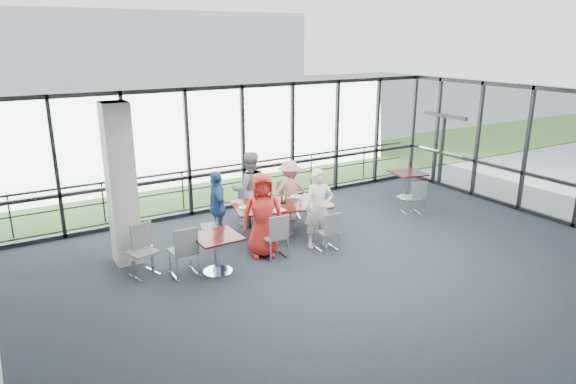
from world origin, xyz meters
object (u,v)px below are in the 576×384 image
diner_near_left (263,215)px  chair_main_nl (273,236)px  diner_far_right (290,191)px  chair_main_fl (251,204)px  side_table_left (217,242)px  structural_column (121,185)px  side_table_right (408,176)px  chair_spare_lb (142,252)px  chair_spare_r (412,198)px  diner_end (217,207)px  chair_spare_la (183,251)px  chair_main_nr (327,231)px  diner_near_right (319,209)px  diner_far_left (250,189)px  main_table (281,208)px  chair_main_end (210,226)px  chair_main_fr (291,200)px

diner_near_left → chair_main_nl: bearing=-34.4°
diner_far_right → chair_main_fl: (-0.82, 0.45, -0.33)m
chair_main_nl → chair_main_fl: chair_main_nl is taller
side_table_left → diner_far_right: (2.70, 1.80, 0.12)m
structural_column → diner_far_right: bearing=5.7°
side_table_left → side_table_right: (6.45, 1.65, 0.00)m
chair_spare_lb → chair_spare_r: (6.90, 0.04, -0.05)m
side_table_left → chair_main_nl: 1.28m
diner_end → chair_spare_la: 1.75m
structural_column → diner_far_right: (4.05, 0.40, -0.85)m
diner_end → chair_main_nr: 2.43m
diner_near_right → chair_spare_la: size_ratio=1.76×
diner_far_left → diner_far_right: 1.02m
side_table_right → diner_near_left: size_ratio=0.57×
structural_column → diner_far_right: structural_column is taller
diner_near_right → chair_main_fl: bearing=118.9°
side_table_right → diner_near_left: bearing=-165.4°
side_table_left → diner_end: diner_end is taller
side_table_left → chair_spare_la: bearing=159.3°
chair_main_nl → chair_main_fl: 2.26m
chair_spare_r → main_table: bearing=-167.1°
chair_main_end → chair_main_nl: bearing=49.1°
diner_near_left → chair_main_nl: 0.48m
side_table_left → chair_main_nr: size_ratio=1.04×
structural_column → diner_near_right: structural_column is taller
diner_near_right → chair_main_fr: (0.47, 1.88, -0.40)m
chair_main_nr → chair_spare_r: 3.31m
diner_far_right → chair_spare_lb: diner_far_right is taller
main_table → chair_main_fl: size_ratio=2.78×
chair_spare_r → diner_far_left: bearing=-179.3°
main_table → chair_main_fr: chair_main_fr is taller
structural_column → side_table_right: size_ratio=3.20×
chair_main_fl → chair_spare_r: bearing=176.5°
side_table_right → chair_spare_lb: chair_spare_lb is taller
diner_far_left → diner_far_right: diner_far_left is taller
diner_end → chair_main_end: diner_end is taller
diner_near_right → chair_spare_r: (3.27, 0.58, -0.44)m
diner_near_left → chair_main_fr: diner_near_left is taller
chair_main_fl → chair_main_end: size_ratio=1.02×
main_table → chair_main_fl: chair_main_fl is taller
diner_far_right → chair_main_nl: diner_far_right is taller
chair_spare_la → chair_spare_lb: 0.76m
chair_main_nr → side_table_right: bearing=28.9°
structural_column → diner_end: (1.98, 0.03, -0.79)m
side_table_left → chair_spare_la: (-0.59, 0.22, -0.14)m
diner_far_right → diner_near_right: bearing=92.8°
chair_main_nr → chair_spare_la: bearing=177.4°
chair_main_fr → main_table: bearing=69.4°
diner_far_left → diner_end: diner_far_left is taller
chair_main_fl → chair_main_end: bearing=50.6°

